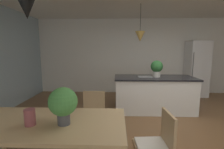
% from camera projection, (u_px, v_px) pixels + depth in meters
% --- Properties ---
extents(ground_plane, '(10.00, 8.40, 0.04)m').
position_uv_depth(ground_plane, '(179.00, 139.00, 2.92)').
color(ground_plane, brown).
extents(wall_back_kitchen, '(10.00, 0.12, 2.70)m').
position_uv_depth(wall_back_kitchen, '(148.00, 57.00, 5.94)').
color(wall_back_kitchen, white).
rests_on(wall_back_kitchen, ground_plane).
extents(dining_table, '(1.85, 0.91, 0.75)m').
position_uv_depth(dining_table, '(47.00, 127.00, 1.90)').
color(dining_table, tan).
rests_on(dining_table, ground_plane).
extents(chair_kitchen_end, '(0.43, 0.43, 0.87)m').
position_uv_depth(chair_kitchen_end, '(156.00, 145.00, 1.88)').
color(chair_kitchen_end, tan).
rests_on(chair_kitchen_end, ground_plane).
extents(chair_far_right, '(0.41, 0.41, 0.87)m').
position_uv_depth(chair_far_right, '(93.00, 116.00, 2.73)').
color(chair_far_right, tan).
rests_on(chair_far_right, ground_plane).
extents(kitchen_island, '(2.03, 0.86, 0.91)m').
position_uv_depth(kitchen_island, '(154.00, 94.00, 4.18)').
color(kitchen_island, white).
rests_on(kitchen_island, ground_plane).
extents(refrigerator, '(0.65, 0.67, 1.89)m').
position_uv_depth(refrigerator, '(197.00, 69.00, 5.55)').
color(refrigerator, silver).
rests_on(refrigerator, ground_plane).
extents(pendant_over_table, '(0.20, 0.20, 0.81)m').
position_uv_depth(pendant_over_table, '(27.00, 7.00, 1.63)').
color(pendant_over_table, black).
extents(pendant_over_island_main, '(0.25, 0.25, 0.91)m').
position_uv_depth(pendant_over_island_main, '(140.00, 36.00, 3.98)').
color(pendant_over_island_main, black).
extents(potted_plant_on_island, '(0.30, 0.30, 0.42)m').
position_uv_depth(potted_plant_on_island, '(157.00, 68.00, 4.08)').
color(potted_plant_on_island, beige).
rests_on(potted_plant_on_island, kitchen_island).
extents(potted_plant_on_table, '(0.32, 0.32, 0.43)m').
position_uv_depth(potted_plant_on_table, '(63.00, 103.00, 1.78)').
color(potted_plant_on_table, '#4C4C51').
rests_on(potted_plant_on_table, dining_table).
extents(vase_on_dining_table, '(0.12, 0.12, 0.18)m').
position_uv_depth(vase_on_dining_table, '(30.00, 117.00, 1.78)').
color(vase_on_dining_table, '#994C51').
rests_on(vase_on_dining_table, dining_table).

